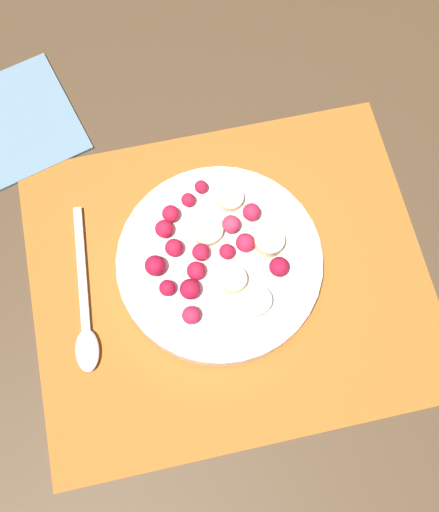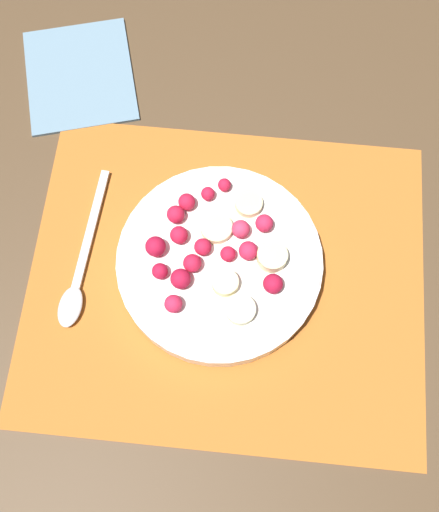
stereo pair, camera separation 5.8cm
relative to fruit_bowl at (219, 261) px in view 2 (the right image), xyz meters
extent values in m
plane|color=#4C3823|center=(-0.01, 0.01, -0.02)|extent=(3.00, 3.00, 0.00)
cube|color=#B26023|center=(-0.01, 0.01, -0.02)|extent=(0.42, 0.36, 0.01)
cylinder|color=white|center=(0.00, 0.00, -0.01)|extent=(0.22, 0.22, 0.03)
torus|color=white|center=(0.00, 0.00, 0.00)|extent=(0.22, 0.22, 0.01)
cylinder|color=white|center=(0.00, 0.00, 0.01)|extent=(0.19, 0.19, 0.00)
cylinder|color=beige|center=(-0.01, 0.03, 0.02)|extent=(0.03, 0.03, 0.01)
cylinder|color=beige|center=(-0.02, -0.06, 0.02)|extent=(0.03, 0.03, 0.01)
cylinder|color=beige|center=(-0.05, 0.00, 0.02)|extent=(0.04, 0.04, 0.01)
cylinder|color=beige|center=(0.01, -0.03, 0.02)|extent=(0.04, 0.04, 0.01)
cylinder|color=#F4EAB7|center=(-0.03, 0.05, 0.02)|extent=(0.04, 0.04, 0.01)
sphere|color=red|center=(0.02, -0.01, 0.02)|extent=(0.02, 0.02, 0.02)
sphere|color=red|center=(0.02, -0.07, 0.02)|extent=(0.01, 0.01, 0.01)
sphere|color=red|center=(0.05, -0.04, 0.02)|extent=(0.02, 0.02, 0.02)
sphere|color=#B21433|center=(0.06, 0.02, 0.02)|extent=(0.02, 0.02, 0.02)
sphere|color=red|center=(0.04, -0.02, 0.02)|extent=(0.02, 0.02, 0.02)
sphere|color=red|center=(0.03, 0.01, 0.02)|extent=(0.02, 0.02, 0.02)
sphere|color=red|center=(-0.01, 0.00, 0.02)|extent=(0.02, 0.02, 0.02)
sphere|color=#D12347|center=(-0.04, -0.04, 0.02)|extent=(0.02, 0.02, 0.02)
sphere|color=#B21433|center=(-0.06, 0.03, 0.02)|extent=(0.02, 0.02, 0.02)
sphere|color=red|center=(0.00, -0.08, 0.02)|extent=(0.01, 0.01, 0.01)
sphere|color=#D12347|center=(0.04, 0.06, 0.02)|extent=(0.02, 0.02, 0.02)
sphere|color=#DB3356|center=(-0.02, -0.03, 0.02)|extent=(0.02, 0.02, 0.02)
sphere|color=#B21433|center=(0.07, 0.00, 0.02)|extent=(0.02, 0.02, 0.02)
sphere|color=#D12347|center=(-0.03, -0.01, 0.02)|extent=(0.02, 0.02, 0.02)
sphere|color=#B21433|center=(0.04, 0.03, 0.02)|extent=(0.02, 0.02, 0.02)
sphere|color=red|center=(0.04, -0.06, 0.02)|extent=(0.02, 0.02, 0.02)
cube|color=silver|center=(0.15, -0.03, -0.02)|extent=(0.02, 0.14, 0.00)
ellipsoid|color=silver|center=(0.15, 0.06, -0.01)|extent=(0.03, 0.05, 0.01)
cube|color=slate|center=(0.20, -0.23, -0.02)|extent=(0.16, 0.18, 0.01)
camera|label=1|loc=(0.04, 0.18, 0.57)|focal=40.00mm
camera|label=2|loc=(-0.02, 0.19, 0.57)|focal=40.00mm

